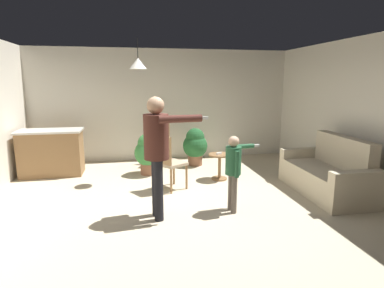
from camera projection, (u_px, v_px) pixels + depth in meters
name	position (u px, v px, depth m)	size (l,w,h in m)	color
ground	(186.00, 206.00, 4.93)	(7.68, 7.68, 0.00)	beige
wall_back	(164.00, 105.00, 7.75)	(6.40, 0.10, 2.70)	silver
wall_right	(373.00, 116.00, 5.27)	(0.10, 6.40, 2.70)	silver
couch_floral	(328.00, 175.00, 5.44)	(0.89, 1.82, 1.00)	beige
kitchen_counter	(52.00, 152.00, 6.48)	(1.26, 0.66, 0.95)	olive
side_table_by_couch	(219.00, 163.00, 6.20)	(0.44, 0.44, 0.52)	olive
person_adult	(157.00, 145.00, 4.30)	(0.87, 0.50, 1.73)	black
person_child	(234.00, 165.00, 4.59)	(0.59, 0.37, 1.15)	#60564C
dining_chair_by_counter	(160.00, 142.00, 7.27)	(0.55, 0.55, 1.00)	olive
dining_chair_near_wall	(169.00, 160.00, 5.56)	(0.58, 0.58, 1.00)	olive
potted_plant_corner	(195.00, 145.00, 7.24)	(0.57, 0.57, 0.87)	brown
potted_plant_by_wall	(148.00, 152.00, 6.53)	(0.57, 0.57, 0.87)	brown
spare_remote_on_table	(219.00, 153.00, 6.14)	(0.04, 0.13, 0.04)	white
ceiling_light_pendant	(138.00, 63.00, 5.74)	(0.32, 0.32, 0.55)	silver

